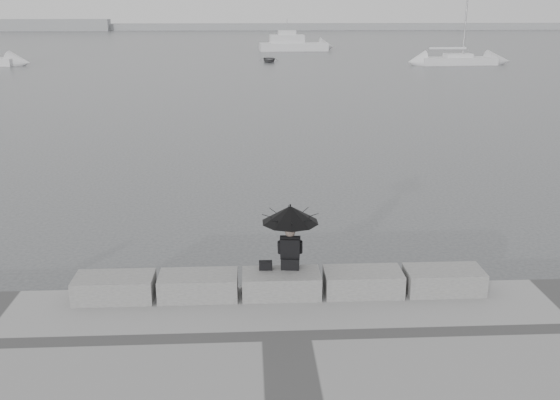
{
  "coord_description": "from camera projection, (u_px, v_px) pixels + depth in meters",
  "views": [
    {
      "loc": [
        -0.64,
        -12.16,
        6.25
      ],
      "look_at": [
        0.15,
        3.0,
        1.48
      ],
      "focal_mm": 40.0,
      "sensor_mm": 36.0,
      "label": 1
    }
  ],
  "objects": [
    {
      "name": "stone_block_centre",
      "position": [
        281.0,
        284.0,
        12.84
      ],
      "size": [
        1.6,
        0.8,
        0.5
      ],
      "primitive_type": "cube",
      "color": "slate",
      "rests_on": "promenade"
    },
    {
      "name": "stone_block_far_right",
      "position": [
        444.0,
        280.0,
        13.01
      ],
      "size": [
        1.6,
        0.8,
        0.5
      ],
      "primitive_type": "cube",
      "color": "slate",
      "rests_on": "promenade"
    },
    {
      "name": "dinghy",
      "position": [
        269.0,
        60.0,
        71.11
      ],
      "size": [
        3.22,
        1.4,
        0.54
      ],
      "primitive_type": "imported",
      "rotation": [
        0.0,
        0.0,
        0.02
      ],
      "color": "slate",
      "rests_on": "ground"
    },
    {
      "name": "bag",
      "position": [
        266.0,
        265.0,
        12.91
      ],
      "size": [
        0.27,
        0.16,
        0.18
      ],
      "primitive_type": "cube",
      "color": "black",
      "rests_on": "stone_block_centre"
    },
    {
      "name": "stone_block_right",
      "position": [
        363.0,
        282.0,
        12.92
      ],
      "size": [
        1.6,
        0.8,
        0.5
      ],
      "primitive_type": "cube",
      "color": "slate",
      "rests_on": "promenade"
    },
    {
      "name": "sailboat_right",
      "position": [
        458.0,
        60.0,
        67.67
      ],
      "size": [
        8.34,
        2.85,
        12.9
      ],
      "rotation": [
        0.0,
        0.0,
        0.06
      ],
      "color": "silver",
      "rests_on": "ground"
    },
    {
      "name": "motor_cruiser",
      "position": [
        294.0,
        44.0,
        88.07
      ],
      "size": [
        9.72,
        3.39,
        4.5
      ],
      "rotation": [
        0.0,
        0.0,
        0.06
      ],
      "color": "silver",
      "rests_on": "ground"
    },
    {
      "name": "stone_block_left",
      "position": [
        198.0,
        286.0,
        12.76
      ],
      "size": [
        1.6,
        0.8,
        0.5
      ],
      "primitive_type": "cube",
      "color": "slate",
      "rests_on": "promenade"
    },
    {
      "name": "seated_person",
      "position": [
        290.0,
        222.0,
        12.73
      ],
      "size": [
        1.19,
        1.19,
        1.39
      ],
      "rotation": [
        0.0,
        0.0,
        -0.11
      ],
      "color": "black",
      "rests_on": "stone_block_centre"
    },
    {
      "name": "distant_landmass",
      "position": [
        217.0,
        26.0,
        160.04
      ],
      "size": [
        180.0,
        8.0,
        2.8
      ],
      "color": "#95989A",
      "rests_on": "ground"
    },
    {
      "name": "ground",
      "position": [
        280.0,
        307.0,
        13.49
      ],
      "size": [
        360.0,
        360.0,
        0.0
      ],
      "primitive_type": "plane",
      "color": "#434548",
      "rests_on": "ground"
    },
    {
      "name": "stone_block_far_left",
      "position": [
        115.0,
        288.0,
        12.67
      ],
      "size": [
        1.6,
        0.8,
        0.5
      ],
      "primitive_type": "cube",
      "color": "slate",
      "rests_on": "promenade"
    }
  ]
}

